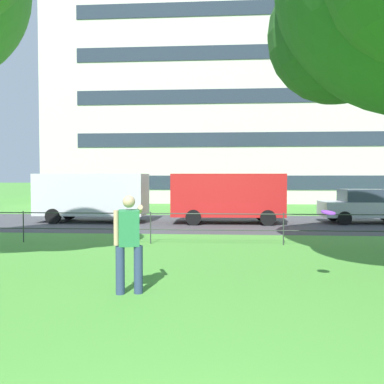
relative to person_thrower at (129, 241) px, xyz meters
name	(u,v)px	position (x,y,z in m)	size (l,w,h in m)	color
street_strip	(217,223)	(1.52, 11.06, -0.94)	(80.00, 7.33, 0.01)	#424247
park_fence	(216,223)	(1.52, 5.29, -0.28)	(28.78, 0.04, 1.00)	#333833
person_thrower	(129,241)	(0.00, 0.00, 0.00)	(0.50, 0.83, 1.76)	navy
frisbee	(328,212)	(3.66, 0.71, 0.46)	(0.38, 0.38, 0.08)	purple
panel_van_center	(93,195)	(-4.27, 11.18, 0.32)	(5.03, 2.16, 2.24)	silver
panel_van_far_left	(228,195)	(2.00, 11.09, 0.32)	(5.04, 2.19, 2.24)	red
car_silver_right	(365,206)	(8.26, 11.50, -0.17)	(4.03, 1.87, 1.54)	#B7BABF
apartment_building_background	(276,108)	(6.95, 30.97, 7.61)	(39.65, 14.20, 17.12)	beige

